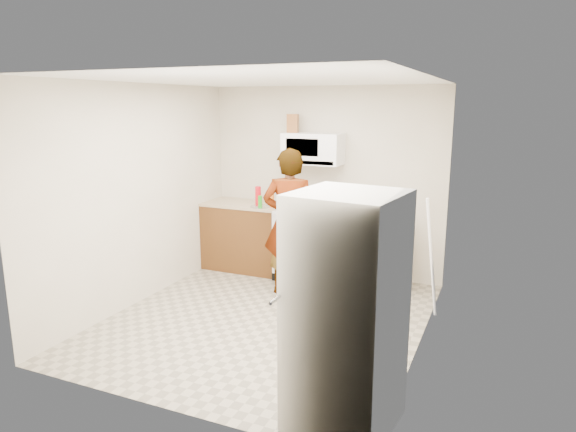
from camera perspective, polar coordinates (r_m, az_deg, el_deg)
The scene contains 20 objects.
floor at distance 5.64m, azimuth -2.35°, elevation -11.39°, with size 3.60×3.60×0.00m, color gray.
back_wall at distance 6.89m, azimuth 4.07°, elevation 3.82°, with size 3.20×0.02×2.50m, color beige.
right_wall at distance 4.79m, azimuth 14.88°, elevation -0.35°, with size 0.02×3.60×2.50m, color beige.
cabinet_left at distance 7.19m, azimuth -4.67°, elevation -2.33°, with size 1.12×0.62×0.90m, color #553714.
counter_left at distance 7.09m, azimuth -4.74°, elevation 1.33°, with size 1.14×0.64×0.04m, color tan.
cabinet_right at distance 6.58m, azimuth 8.68°, elevation -3.83°, with size 0.80×0.62×0.90m, color #553714.
counter_right at distance 6.47m, azimuth 8.81°, elevation 0.15°, with size 0.82×0.64×0.04m, color tan.
gas_range at distance 6.80m, azimuth 2.31°, elevation -2.86°, with size 0.76×0.65×1.13m.
microwave at distance 6.70m, azimuth 2.80°, elevation 7.48°, with size 0.76×0.38×0.40m, color white.
person at distance 6.13m, azimuth 0.17°, elevation -0.68°, with size 0.65×0.42×1.77m, color tan.
fridge at distance 3.66m, azimuth 6.47°, elevation -10.57°, with size 0.70×0.70×1.70m, color silver.
kettle at distance 6.60m, azimuth 9.62°, elevation 1.24°, with size 0.14×0.14×0.16m, color silver.
jug at distance 6.79m, azimuth 0.54°, elevation 10.26°, with size 0.14×0.14×0.24m, color brown.
saucepan at distance 6.89m, azimuth 1.54°, elevation 1.92°, with size 0.24×0.24×0.13m, color silver.
tray at distance 6.49m, azimuth 2.98°, elevation 0.66°, with size 0.25×0.16×0.05m, color silver.
bottle_spray at distance 6.83m, azimuth -3.34°, elevation 2.20°, with size 0.08×0.08×0.26m, color red.
bottle_hot_sauce at distance 6.75m, azimuth -1.80°, elevation 1.72°, with size 0.06×0.06×0.18m, color orange.
bottle_green_cap at distance 6.66m, azimuth -3.12°, elevation 1.53°, with size 0.05×0.05×0.17m, color #1D8A19.
pot_lid at distance 6.78m, azimuth -3.10°, elevation 1.05°, with size 0.27×0.27×0.01m, color silver.
broom at distance 5.61m, azimuth 15.65°, elevation -4.61°, with size 0.03×0.03×1.35m, color white.
Camera 1 is at (2.26, -4.64, 2.27)m, focal length 32.00 mm.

